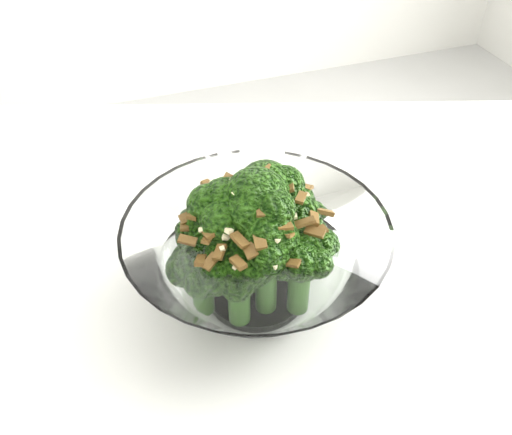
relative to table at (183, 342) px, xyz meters
name	(u,v)px	position (x,y,z in m)	size (l,w,h in m)	color
table	(183,342)	(0.00, 0.00, 0.00)	(1.39, 1.13, 0.75)	white
broccoli_dish	(256,252)	(0.08, -0.02, 0.13)	(0.25, 0.25, 0.15)	white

